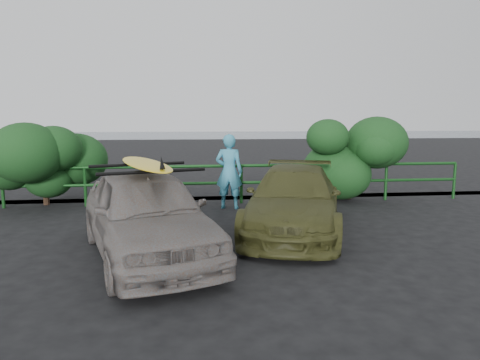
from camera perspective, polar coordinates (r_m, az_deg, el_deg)
The scene contains 10 objects.
ground at distance 6.50m, azimuth -3.74°, elevation -11.92°, with size 80.00×80.00×0.00m, color black.
ocean at distance 66.13m, azimuth -6.08°, elevation 6.25°, with size 200.00×200.00×0.00m, color slate.
guardrail at distance 11.23m, azimuth -4.90°, elevation -0.59°, with size 14.00×0.08×1.04m, color #113E15, non-canonical shape.
shrub_left at distance 12.42m, azimuth -27.71°, elevation 1.52°, with size 3.20×2.40×1.98m, color #18431A, non-canonical shape.
shrub_right at distance 12.78m, azimuth 18.04°, elevation 2.48°, with size 3.20×2.40×2.09m, color #18431A, non-canonical shape.
sedan at distance 7.09m, azimuth -12.36°, elevation -4.37°, with size 1.69×4.19×1.43m, color slate.
olive_vehicle at distance 8.59m, azimuth 7.21°, elevation -2.60°, with size 1.77×4.36×1.27m, color #3E3F1C.
man at distance 10.60m, azimuth -1.47°, elevation 1.14°, with size 0.68×0.44×1.86m, color teal.
roof_rack at distance 6.96m, azimuth -12.55°, elevation 1.60°, with size 1.61×1.13×0.05m, color black, non-canonical shape.
surfboard at distance 6.96m, azimuth -12.56°, elevation 2.14°, with size 0.55×2.65×0.08m, color gold.
Camera 1 is at (-0.25, -6.09, 2.24)m, focal length 32.00 mm.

